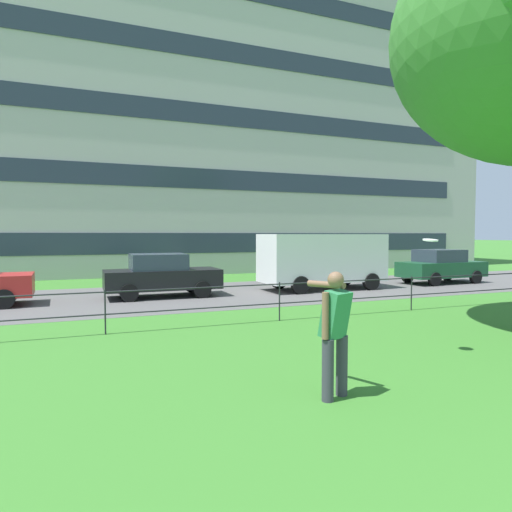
# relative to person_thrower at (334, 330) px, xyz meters

# --- Properties ---
(street_strip) EXTENTS (80.00, 7.32, 0.01)m
(street_strip) POSITION_rel_person_thrower_xyz_m (1.60, 10.83, -0.93)
(street_strip) COLOR #565454
(street_strip) RESTS_ON ground
(park_fence) EXTENTS (34.15, 0.04, 1.00)m
(park_fence) POSITION_rel_person_thrower_xyz_m (1.60, 5.21, -0.26)
(park_fence) COLOR #232328
(park_fence) RESTS_ON ground
(person_thrower) EXTENTS (0.48, 0.89, 1.73)m
(person_thrower) POSITION_rel_person_thrower_xyz_m (0.00, 0.00, 0.00)
(person_thrower) COLOR #383842
(person_thrower) RESTS_ON ground
(frisbee) EXTENTS (0.29, 0.29, 0.06)m
(frisbee) POSITION_rel_person_thrower_xyz_m (2.76, 1.20, 1.19)
(frisbee) COLOR white
(car_black_left) EXTENTS (4.01, 1.83, 1.54)m
(car_black_left) POSITION_rel_person_thrower_xyz_m (-0.45, 10.75, -0.16)
(car_black_left) COLOR black
(car_black_left) RESTS_ON ground
(panel_van_far_left) EXTENTS (5.02, 2.14, 2.24)m
(panel_van_far_left) POSITION_rel_person_thrower_xyz_m (5.99, 10.52, 0.34)
(panel_van_far_left) COLOR white
(panel_van_far_left) RESTS_ON ground
(car_dark_green_center) EXTENTS (4.06, 1.93, 1.54)m
(car_dark_green_center) POSITION_rel_person_thrower_xyz_m (12.20, 10.54, -0.16)
(car_dark_green_center) COLOR #194C2D
(car_dark_green_center) RESTS_ON ground
(apartment_building_background) EXTENTS (34.36, 13.51, 17.97)m
(apartment_building_background) POSITION_rel_person_thrower_xyz_m (6.21, 25.29, 8.06)
(apartment_building_background) COLOR #B7B2AD
(apartment_building_background) RESTS_ON ground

